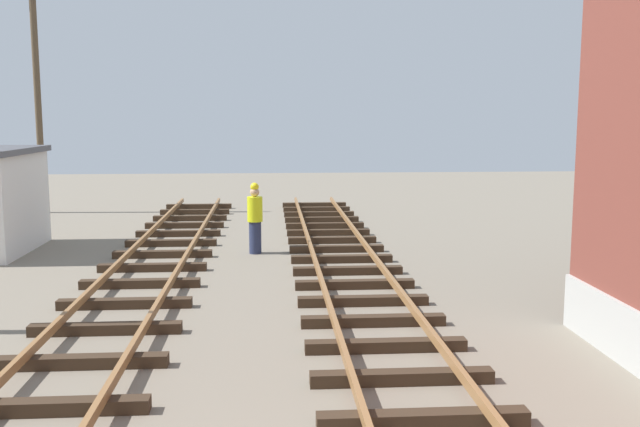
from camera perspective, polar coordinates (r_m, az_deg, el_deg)
utility_pole_far at (r=28.09m, az=-21.84°, el=9.22°), size 1.80×0.24×8.64m
track_worker_foreground at (r=18.54m, az=-5.27°, el=-0.40°), size 0.40×0.40×1.87m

